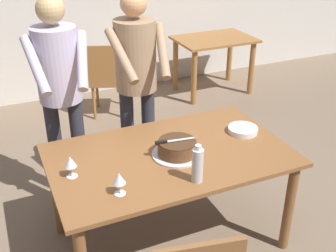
% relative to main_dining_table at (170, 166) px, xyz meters
% --- Properties ---
extents(ground_plane, '(14.00, 14.00, 0.00)m').
position_rel_main_dining_table_xyz_m(ground_plane, '(0.00, 0.00, -0.65)').
color(ground_plane, '#7A6651').
extents(main_dining_table, '(1.62, 0.98, 0.75)m').
position_rel_main_dining_table_xyz_m(main_dining_table, '(0.00, 0.00, 0.00)').
color(main_dining_table, brown).
rests_on(main_dining_table, ground_plane).
extents(cake_on_platter, '(0.34, 0.34, 0.11)m').
position_rel_main_dining_table_xyz_m(cake_on_platter, '(0.04, -0.04, 0.15)').
color(cake_on_platter, silver).
rests_on(cake_on_platter, main_dining_table).
extents(cake_knife, '(0.27, 0.06, 0.02)m').
position_rel_main_dining_table_xyz_m(cake_knife, '(-0.03, -0.03, 0.22)').
color(cake_knife, silver).
rests_on(cake_knife, cake_on_platter).
extents(plate_stack, '(0.22, 0.22, 0.04)m').
position_rel_main_dining_table_xyz_m(plate_stack, '(0.62, 0.06, 0.12)').
color(plate_stack, white).
rests_on(plate_stack, main_dining_table).
extents(wine_glass_near, '(0.08, 0.08, 0.14)m').
position_rel_main_dining_table_xyz_m(wine_glass_near, '(-0.67, -0.01, 0.20)').
color(wine_glass_near, silver).
rests_on(wine_glass_near, main_dining_table).
extents(wine_glass_far, '(0.08, 0.08, 0.14)m').
position_rel_main_dining_table_xyz_m(wine_glass_far, '(-0.45, -0.30, 0.20)').
color(wine_glass_far, silver).
rests_on(wine_glass_far, main_dining_table).
extents(water_bottle, '(0.07, 0.07, 0.25)m').
position_rel_main_dining_table_xyz_m(water_bottle, '(0.02, -0.36, 0.22)').
color(water_bottle, silver).
rests_on(water_bottle, main_dining_table).
extents(person_cutting_cake, '(0.47, 0.56, 1.72)m').
position_rel_main_dining_table_xyz_m(person_cutting_cake, '(0.03, 0.70, 0.43)').
color(person_cutting_cake, '#2D2D38').
rests_on(person_cutting_cake, ground_plane).
extents(person_standing_beside, '(0.47, 0.56, 1.72)m').
position_rel_main_dining_table_xyz_m(person_standing_beside, '(-0.56, 0.73, 0.43)').
color(person_standing_beside, '#2D2D38').
rests_on(person_standing_beside, ground_plane).
extents(background_table, '(1.00, 0.70, 0.74)m').
position_rel_main_dining_table_xyz_m(background_table, '(1.72, 2.42, -0.07)').
color(background_table, '#9E6633').
rests_on(background_table, ground_plane).
extents(background_chair_1, '(0.57, 0.57, 0.90)m').
position_rel_main_dining_table_xyz_m(background_chair_1, '(0.23, 2.25, -0.16)').
color(background_chair_1, '#9E6633').
rests_on(background_chair_1, ground_plane).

